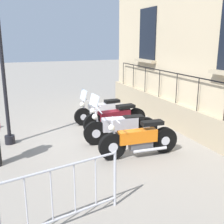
{
  "coord_description": "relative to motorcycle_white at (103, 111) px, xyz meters",
  "views": [
    {
      "loc": [
        3.06,
        7.47,
        2.92
      ],
      "look_at": [
        0.17,
        0.0,
        0.8
      ],
      "focal_mm": 44.64,
      "sensor_mm": 36.0,
      "label": 1
    }
  ],
  "objects": [
    {
      "name": "building_facade",
      "position": [
        -2.39,
        1.52,
        3.02
      ],
      "size": [
        0.82,
        10.22,
        7.19
      ],
      "color": "#C6B28E",
      "rests_on": "ground_plane"
    },
    {
      "name": "motorcycle_orange",
      "position": [
        0.09,
        3.05,
        -0.02
      ],
      "size": [
        2.12,
        0.6,
        1.03
      ],
      "color": "black",
      "rests_on": "ground_plane"
    },
    {
      "name": "motorcycle_silver",
      "position": [
        0.13,
        1.99,
        0.01
      ],
      "size": [
        2.2,
        0.72,
        1.02
      ],
      "color": "black",
      "rests_on": "ground_plane"
    },
    {
      "name": "crowd_barrier",
      "position": [
        2.43,
        5.08,
        0.12
      ],
      "size": [
        1.96,
        0.48,
        1.05
      ],
      "color": "#B7B7BF",
      "rests_on": "ground_plane"
    },
    {
      "name": "motorcycle_white",
      "position": [
        0.0,
        0.0,
        0.0
      ],
      "size": [
        2.11,
        0.67,
        1.25
      ],
      "color": "black",
      "rests_on": "ground_plane"
    },
    {
      "name": "ground_plane",
      "position": [
        0.07,
        1.52,
        -0.44
      ],
      "size": [
        60.0,
        60.0,
        0.0
      ],
      "primitive_type": "plane",
      "color": "gray"
    },
    {
      "name": "motorcycle_maroon",
      "position": [
        -0.09,
        0.97,
        -0.0
      ],
      "size": [
        2.22,
        0.72,
        1.27
      ],
      "color": "black",
      "rests_on": "ground_plane"
    }
  ]
}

